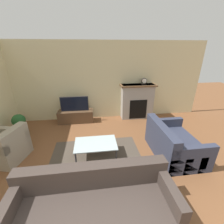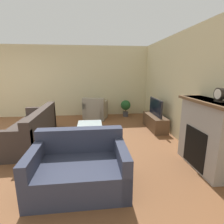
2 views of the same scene
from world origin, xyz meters
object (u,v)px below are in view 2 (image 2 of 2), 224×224
(tv, at_px, (156,107))
(couch_sectional, at_px, (32,130))
(coffee_table, at_px, (90,127))
(armchair_by_window, at_px, (95,111))
(potted_plant, at_px, (126,106))
(mantel_clock, at_px, (219,95))
(couch_loveseat, at_px, (80,168))

(tv, relative_size, couch_sectional, 0.40)
(coffee_table, bearing_deg, armchair_by_window, 174.79)
(potted_plant, bearing_deg, mantel_clock, 9.98)
(couch_sectional, height_order, couch_loveseat, same)
(couch_sectional, relative_size, potted_plant, 3.62)
(tv, distance_m, mantel_clock, 2.55)
(potted_plant, xyz_separation_m, mantel_clock, (4.06, 0.71, 0.98))
(couch_sectional, relative_size, couch_loveseat, 1.65)
(tv, distance_m, couch_sectional, 3.53)
(tv, distance_m, couch_loveseat, 3.32)
(tv, distance_m, potted_plant, 1.74)
(coffee_table, xyz_separation_m, mantel_clock, (1.80, 2.09, 1.04))
(couch_loveseat, height_order, potted_plant, couch_loveseat)
(potted_plant, bearing_deg, couch_sectional, -52.47)
(couch_sectional, bearing_deg, armchair_by_window, 140.23)
(armchair_by_window, xyz_separation_m, coffee_table, (2.06, -0.19, 0.05))
(potted_plant, relative_size, mantel_clock, 2.87)
(tv, height_order, couch_loveseat, tv)
(coffee_table, bearing_deg, mantel_clock, 49.20)
(tv, xyz_separation_m, couch_loveseat, (2.53, -2.12, -0.40))
(couch_sectional, bearing_deg, tv, 99.54)
(coffee_table, distance_m, mantel_clock, 2.95)
(couch_sectional, xyz_separation_m, armchair_by_window, (-1.99, 1.66, 0.01))
(tv, height_order, potted_plant, tv)
(armchair_by_window, bearing_deg, tv, 157.51)
(tv, distance_m, armchair_by_window, 2.32)
(tv, xyz_separation_m, mantel_clock, (2.45, 0.10, 0.70))
(tv, relative_size, potted_plant, 1.47)
(couch_loveseat, bearing_deg, tv, 49.99)
(couch_loveseat, bearing_deg, mantel_clock, 1.95)
(couch_loveseat, height_order, armchair_by_window, same)
(armchair_by_window, distance_m, mantel_clock, 4.44)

